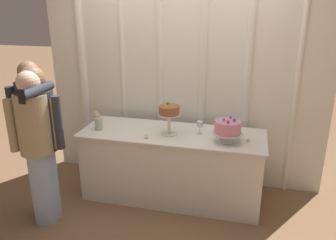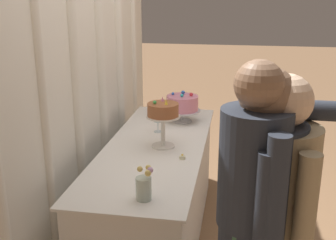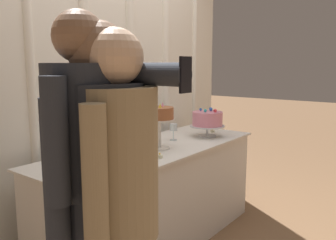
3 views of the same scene
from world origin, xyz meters
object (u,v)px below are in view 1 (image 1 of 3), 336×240
(tealight_far_left, at_px, (146,137))
(guest_man_pink_jacket, at_px, (37,143))
(cake_table, at_px, (172,165))
(wine_glass, at_px, (200,125))
(cake_display_nearright, at_px, (228,128))
(guest_man_dark_suit, at_px, (40,140))
(cake_display_nearleft, at_px, (169,112))
(flower_vase, at_px, (98,123))
(guest_girl_blue_dress, at_px, (36,134))
(tealight_near_left, at_px, (248,140))

(tealight_far_left, xyz_separation_m, guest_man_pink_jacket, (-0.91, -0.53, 0.06))
(cake_table, relative_size, wine_glass, 14.08)
(cake_display_nearright, bearing_deg, wine_glass, 153.32)
(guest_man_dark_suit, bearing_deg, cake_display_nearleft, 28.89)
(wine_glass, distance_m, flower_vase, 1.11)
(tealight_far_left, distance_m, guest_man_pink_jacket, 1.05)
(cake_display_nearright, xyz_separation_m, flower_vase, (-1.40, 0.01, -0.07))
(cake_display_nearright, relative_size, guest_man_dark_suit, 0.19)
(cake_table, distance_m, tealight_far_left, 0.51)
(wine_glass, bearing_deg, cake_display_nearleft, -162.57)
(cake_table, height_order, guest_man_dark_suit, guest_man_dark_suit)
(guest_man_pink_jacket, xyz_separation_m, guest_man_dark_suit, (-0.01, 0.07, 0.01))
(flower_vase, xyz_separation_m, guest_man_pink_jacket, (-0.32, -0.65, -0.01))
(guest_girl_blue_dress, bearing_deg, cake_display_nearright, 16.69)
(cake_table, xyz_separation_m, guest_man_pink_jacket, (-1.13, -0.75, 0.46))
(tealight_far_left, bearing_deg, cake_table, 45.48)
(guest_man_pink_jacket, bearing_deg, wine_glass, 29.01)
(wine_glass, height_order, tealight_far_left, wine_glass)
(wine_glass, bearing_deg, guest_man_pink_jacket, -150.99)
(guest_man_pink_jacket, bearing_deg, tealight_far_left, 30.00)
(tealight_near_left, height_order, guest_man_dark_suit, guest_man_dark_suit)
(wine_glass, height_order, guest_man_pink_jacket, guest_man_pink_jacket)
(flower_vase, bearing_deg, guest_girl_blue_dress, -125.89)
(tealight_near_left, bearing_deg, tealight_far_left, -170.04)
(tealight_near_left, bearing_deg, guest_girl_blue_dress, -163.21)
(cake_display_nearright, distance_m, tealight_near_left, 0.26)
(guest_girl_blue_dress, height_order, guest_man_dark_suit, guest_girl_blue_dress)
(cake_display_nearleft, relative_size, cake_display_nearright, 1.15)
(cake_table, bearing_deg, cake_display_nearright, -10.79)
(cake_table, bearing_deg, tealight_near_left, -3.38)
(tealight_near_left, bearing_deg, cake_table, 176.62)
(tealight_far_left, bearing_deg, cake_display_nearleft, 39.55)
(cake_display_nearleft, xyz_separation_m, tealight_far_left, (-0.20, -0.16, -0.24))
(cake_display_nearleft, height_order, tealight_near_left, cake_display_nearleft)
(guest_man_dark_suit, bearing_deg, guest_man_pink_jacket, -80.84)
(tealight_near_left, distance_m, guest_man_pink_jacket, 2.05)
(cake_display_nearleft, relative_size, flower_vase, 1.74)
(wine_glass, bearing_deg, tealight_far_left, -152.81)
(cake_display_nearleft, xyz_separation_m, guest_girl_blue_dress, (-1.18, -0.59, -0.12))
(cake_table, xyz_separation_m, guest_man_dark_suit, (-1.14, -0.68, 0.47))
(wine_glass, height_order, guest_girl_blue_dress, guest_girl_blue_dress)
(guest_man_pink_jacket, bearing_deg, cake_display_nearleft, 31.88)
(tealight_far_left, bearing_deg, wine_glass, 27.19)
(tealight_far_left, height_order, guest_man_pink_jacket, guest_man_pink_jacket)
(flower_vase, relative_size, guest_girl_blue_dress, 0.13)
(tealight_near_left, bearing_deg, wine_glass, 170.47)
(cake_table, bearing_deg, guest_man_pink_jacket, -146.44)
(cake_table, relative_size, guest_man_dark_suit, 1.26)
(cake_table, xyz_separation_m, tealight_near_left, (0.79, -0.05, 0.40))
(guest_man_pink_jacket, bearing_deg, guest_man_dark_suit, 99.16)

